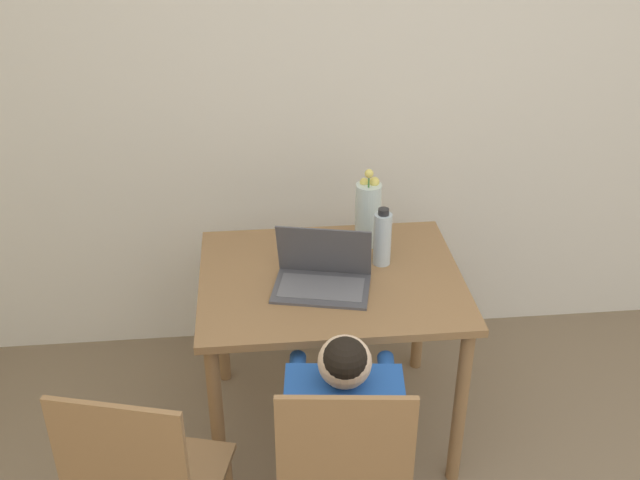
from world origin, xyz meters
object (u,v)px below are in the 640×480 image
object	(u,v)px
person_seated	(343,423)
water_bottle	(382,238)
laptop	(322,273)
flower_vase	(368,213)

from	to	relation	value
person_seated	water_bottle	size ratio (longest dim) A/B	4.13
person_seated	laptop	distance (m)	0.60
flower_vase	water_bottle	world-z (taller)	flower_vase
flower_vase	person_seated	bearing A→B (deg)	-103.25
laptop	water_bottle	size ratio (longest dim) A/B	1.66
laptop	person_seated	bearing A→B (deg)	-76.65
water_bottle	flower_vase	bearing A→B (deg)	101.25
flower_vase	water_bottle	distance (m)	0.16
person_seated	water_bottle	bearing A→B (deg)	-102.31
person_seated	laptop	bearing A→B (deg)	-83.31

